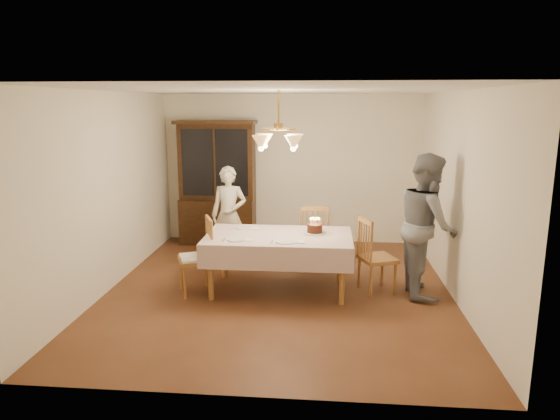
# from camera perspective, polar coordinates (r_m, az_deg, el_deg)

# --- Properties ---
(ground) EXTENTS (5.00, 5.00, 0.00)m
(ground) POSITION_cam_1_polar(r_m,az_deg,el_deg) (6.75, -0.15, -9.11)
(ground) COLOR #532B17
(ground) RESTS_ON ground
(room_shell) EXTENTS (5.00, 5.00, 5.00)m
(room_shell) POSITION_cam_1_polar(r_m,az_deg,el_deg) (6.35, -0.16, 4.32)
(room_shell) COLOR white
(room_shell) RESTS_ON ground
(dining_table) EXTENTS (1.90, 1.10, 0.76)m
(dining_table) POSITION_cam_1_polar(r_m,az_deg,el_deg) (6.53, -0.16, -3.51)
(dining_table) COLOR #945E2B
(dining_table) RESTS_ON ground
(china_hutch) EXTENTS (1.38, 0.54, 2.16)m
(china_hutch) POSITION_cam_1_polar(r_m,az_deg,el_deg) (8.83, -7.16, 2.86)
(china_hutch) COLOR black
(china_hutch) RESTS_ON ground
(chair_far_side) EXTENTS (0.48, 0.46, 1.00)m
(chair_far_side) POSITION_cam_1_polar(r_m,az_deg,el_deg) (7.43, 3.87, -3.54)
(chair_far_side) COLOR #945E2B
(chair_far_side) RESTS_ON ground
(chair_left_end) EXTENTS (0.56, 0.57, 1.00)m
(chair_left_end) POSITION_cam_1_polar(r_m,az_deg,el_deg) (6.60, -9.55, -5.60)
(chair_left_end) COLOR #945E2B
(chair_left_end) RESTS_ON ground
(chair_right_end) EXTENTS (0.55, 0.56, 1.00)m
(chair_right_end) POSITION_cam_1_polar(r_m,az_deg,el_deg) (6.68, 10.96, -5.54)
(chair_right_end) COLOR #945E2B
(chair_right_end) RESTS_ON ground
(elderly_woman) EXTENTS (0.58, 0.41, 1.51)m
(elderly_woman) POSITION_cam_1_polar(r_m,az_deg,el_deg) (7.71, -5.86, -0.61)
(elderly_woman) COLOR beige
(elderly_woman) RESTS_ON ground
(adult_in_grey) EXTENTS (0.72, 0.91, 1.84)m
(adult_in_grey) POSITION_cam_1_polar(r_m,az_deg,el_deg) (6.65, 16.44, -1.65)
(adult_in_grey) COLOR slate
(adult_in_grey) RESTS_ON ground
(birthday_cake) EXTENTS (0.30, 0.30, 0.21)m
(birthday_cake) POSITION_cam_1_polar(r_m,az_deg,el_deg) (6.60, 3.99, -2.18)
(birthday_cake) COLOR white
(birthday_cake) RESTS_ON dining_table
(place_setting_near_left) EXTENTS (0.38, 0.23, 0.02)m
(place_setting_near_left) POSITION_cam_1_polar(r_m,az_deg,el_deg) (6.29, -4.88, -3.39)
(place_setting_near_left) COLOR white
(place_setting_near_left) RESTS_ON dining_table
(place_setting_near_right) EXTENTS (0.42, 0.27, 0.02)m
(place_setting_near_right) POSITION_cam_1_polar(r_m,az_deg,el_deg) (6.18, 0.84, -3.62)
(place_setting_near_right) COLOR white
(place_setting_near_right) RESTS_ON dining_table
(place_setting_far_left) EXTENTS (0.37, 0.23, 0.02)m
(place_setting_far_left) POSITION_cam_1_polar(r_m,az_deg,el_deg) (6.87, -4.11, -2.06)
(place_setting_far_left) COLOR white
(place_setting_far_left) RESTS_ON dining_table
(chandelier) EXTENTS (0.62, 0.62, 0.73)m
(chandelier) POSITION_cam_1_polar(r_m,az_deg,el_deg) (6.31, -0.16, 7.88)
(chandelier) COLOR #BF8C3F
(chandelier) RESTS_ON ground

